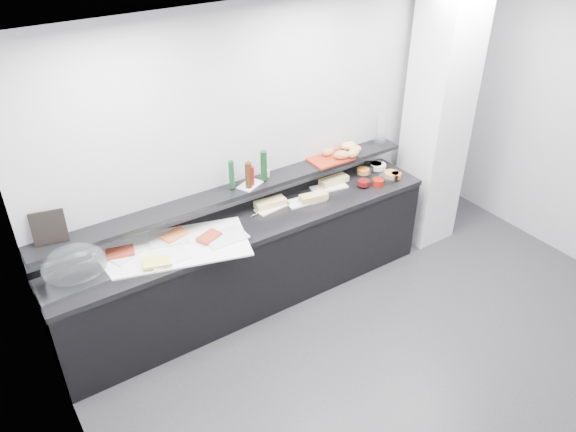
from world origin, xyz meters
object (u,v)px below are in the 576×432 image
sandwich_plate_mid (306,201)px  framed_print (49,228)px  bread_tray (330,158)px  carafe (381,130)px  condiment_tray (250,185)px  cloche_base (70,282)px

sandwich_plate_mid → framed_print: framed_print is taller
framed_print → bread_tray: bearing=10.9°
carafe → sandwich_plate_mid: bearing=-169.9°
sandwich_plate_mid → bread_tray: size_ratio=0.87×
condiment_tray → framed_print: bearing=152.9°
bread_tray → condiment_tray: bearing=-178.3°
cloche_base → sandwich_plate_mid: bearing=-2.2°
sandwich_plate_mid → carafe: (1.05, 0.19, 0.39)m
bread_tray → framed_print: bearing=179.3°
condiment_tray → bread_tray: bearing=-23.4°
cloche_base → sandwich_plate_mid: (2.17, 0.02, -0.01)m
carafe → cloche_base: bearing=-176.4°
bread_tray → carafe: size_ratio=1.39×
cloche_base → framed_print: bearing=90.5°
cloche_base → condiment_tray: (1.67, 0.18, 0.24)m
sandwich_plate_mid → cloche_base: bearing=-172.2°
bread_tray → cloche_base: bearing=-175.2°
framed_print → carafe: size_ratio=0.87×
cloche_base → framed_print: (-0.01, 0.25, 0.36)m
cloche_base → sandwich_plate_mid: cloche_base is taller
framed_print → carafe: (3.23, -0.04, 0.02)m
framed_print → bread_tray: size_ratio=0.62×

